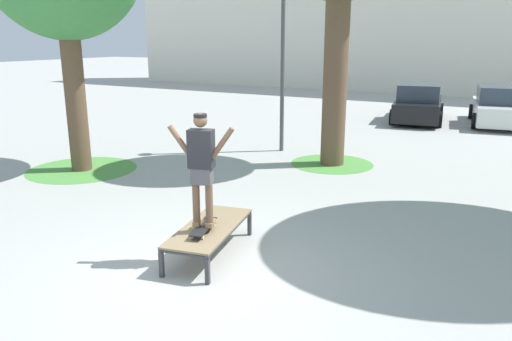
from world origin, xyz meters
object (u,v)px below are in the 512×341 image
at_px(skate_box, 209,229).
at_px(car_white, 499,107).
at_px(skateboard, 203,227).
at_px(car_black, 418,104).
at_px(light_post, 283,17).
at_px(skater, 202,162).

distance_m(skate_box, car_white, 15.50).
bearing_deg(skateboard, car_black, 89.30).
xyz_separation_m(skateboard, light_post, (-2.26, 7.36, 3.29)).
xyz_separation_m(skater, light_post, (-2.26, 7.35, 2.29)).
distance_m(skate_box, car_black, 14.67).
bearing_deg(skater, skateboard, -73.02).
xyz_separation_m(skate_box, skateboard, (0.04, -0.22, 0.12)).
bearing_deg(light_post, skate_box, -72.71).
bearing_deg(light_post, skater, -72.89).
height_order(car_white, light_post, light_post).
xyz_separation_m(skate_box, skater, (0.04, -0.22, 1.12)).
bearing_deg(car_white, skateboard, -101.30).
relative_size(skater, car_white, 0.38).
distance_m(car_black, light_post, 8.52).
distance_m(skateboard, skater, 0.99).
xyz_separation_m(skateboard, skater, (-0.00, 0.00, 0.99)).
xyz_separation_m(skate_box, car_black, (0.23, 14.67, 0.28)).
relative_size(skate_box, car_black, 0.46).
distance_m(skater, car_white, 15.73).
relative_size(skater, car_black, 0.39).
relative_size(car_black, car_white, 1.00).
relative_size(car_white, light_post, 0.75).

